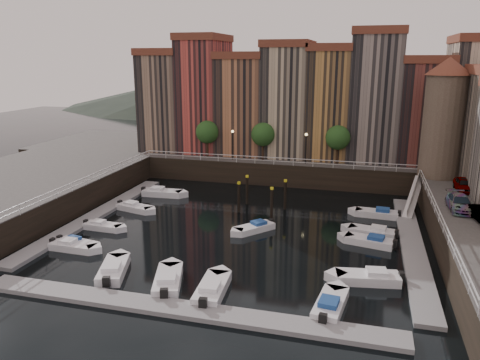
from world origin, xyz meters
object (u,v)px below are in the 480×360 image
(gangway, at_px, (414,194))
(boat_left_0, at_px, (72,246))
(mooring_pilings, at_px, (260,197))
(boat_left_1, at_px, (76,244))
(corner_tower, at_px, (444,116))
(car_a, at_px, (464,185))
(car_c, at_px, (460,204))
(boat_left_2, at_px, (102,226))

(gangway, relative_size, boat_left_0, 1.85)
(mooring_pilings, relative_size, boat_left_1, 1.17)
(corner_tower, xyz_separation_m, boat_left_0, (-33.24, -24.19, -9.85))
(gangway, bearing_deg, boat_left_1, -147.80)
(car_a, xyz_separation_m, car_c, (-1.58, -6.94, -0.02))
(boat_left_1, relative_size, car_c, 0.92)
(boat_left_2, height_order, car_c, car_c)
(car_c, bearing_deg, boat_left_1, -164.74)
(boat_left_2, bearing_deg, corner_tower, 31.86)
(gangway, bearing_deg, car_a, -19.55)
(car_c, bearing_deg, boat_left_2, -172.49)
(corner_tower, distance_m, car_a, 9.12)
(car_a, bearing_deg, boat_left_2, -161.75)
(mooring_pilings, xyz_separation_m, car_a, (21.21, 2.83, 2.06))
(boat_left_2, bearing_deg, boat_left_1, -85.01)
(boat_left_1, xyz_separation_m, car_c, (33.45, 10.51, 3.36))
(boat_left_1, relative_size, car_a, 1.05)
(gangway, relative_size, boat_left_2, 2.00)
(gangway, height_order, car_a, car_a)
(mooring_pilings, height_order, boat_left_1, mooring_pilings)
(gangway, xyz_separation_m, car_a, (4.69, -1.66, 1.80))
(boat_left_2, bearing_deg, gangway, 27.62)
(corner_tower, distance_m, boat_left_2, 39.65)
(gangway, distance_m, car_a, 5.29)
(mooring_pilings, bearing_deg, car_a, 7.61)
(mooring_pilings, bearing_deg, boat_left_1, -133.41)
(corner_tower, distance_m, boat_left_1, 41.95)
(gangway, relative_size, boat_left_1, 1.89)
(corner_tower, distance_m, car_c, 14.63)
(corner_tower, relative_size, car_c, 2.89)
(boat_left_1, distance_m, car_c, 35.22)
(car_c, bearing_deg, boat_left_0, -163.84)
(boat_left_1, height_order, car_c, car_c)
(boat_left_0, distance_m, car_a, 39.53)
(gangway, relative_size, car_a, 1.99)
(mooring_pilings, bearing_deg, boat_left_0, -132.28)
(boat_left_2, relative_size, car_a, 0.99)
(boat_left_0, height_order, boat_left_2, boat_left_0)
(boat_left_1, xyz_separation_m, car_a, (35.03, 17.44, 3.38))
(mooring_pilings, distance_m, boat_left_2, 17.19)
(gangway, distance_m, boat_left_2, 33.79)
(mooring_pilings, height_order, boat_left_2, mooring_pilings)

